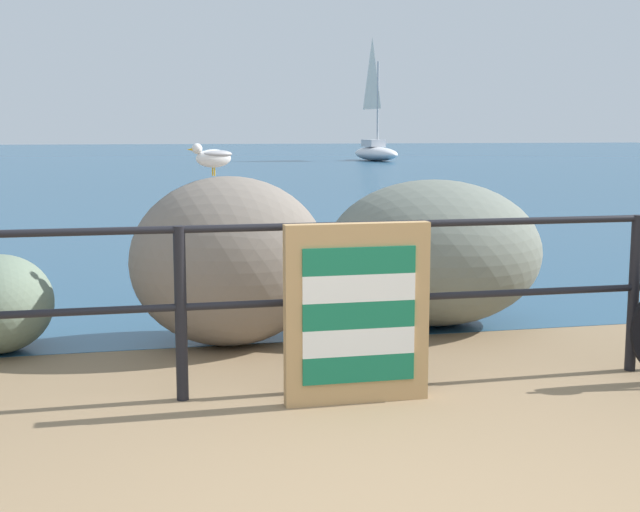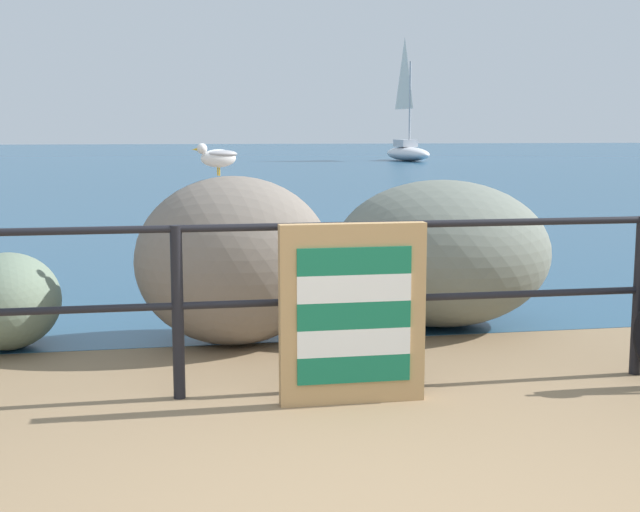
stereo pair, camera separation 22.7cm
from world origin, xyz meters
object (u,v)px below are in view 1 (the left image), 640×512
object	(u,v)px
seagull	(213,156)
sailboat	(375,147)
breakwater_boulder_main	(229,261)
folded_deckchair_stack	(357,314)
breakwater_boulder_right	(433,252)

from	to	relation	value
seagull	sailboat	world-z (taller)	sailboat
sailboat	breakwater_boulder_main	bearing A→B (deg)	-25.66
folded_deckchair_stack	breakwater_boulder_main	world-z (taller)	breakwater_boulder_main
folded_deckchair_stack	sailboat	bearing A→B (deg)	73.75
breakwater_boulder_main	sailboat	xyz separation A→B (m)	(11.52, 36.08, 0.09)
folded_deckchair_stack	breakwater_boulder_right	world-z (taller)	breakwater_boulder_right
folded_deckchair_stack	seagull	xyz separation A→B (m)	(-0.66, 1.55, 0.85)
breakwater_boulder_right	sailboat	xyz separation A→B (m)	(9.83, 35.74, 0.13)
folded_deckchair_stack	breakwater_boulder_main	distance (m)	1.62
breakwater_boulder_right	seagull	bearing A→B (deg)	-170.45
breakwater_boulder_main	sailboat	bearing A→B (deg)	72.30
seagull	sailboat	bearing A→B (deg)	-120.23
seagull	sailboat	xyz separation A→B (m)	(11.62, 36.04, -0.66)
breakwater_boulder_right	breakwater_boulder_main	bearing A→B (deg)	-168.54
folded_deckchair_stack	sailboat	xyz separation A→B (m)	(10.96, 37.60, 0.19)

